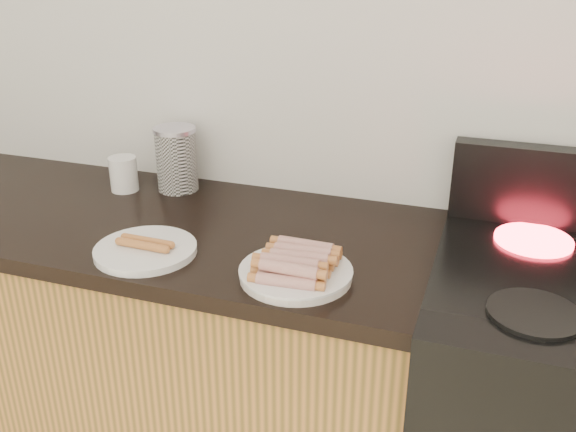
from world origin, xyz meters
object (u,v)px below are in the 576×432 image
(main_plate, at_px, (296,275))
(mug, at_px, (124,174))
(canister, at_px, (177,159))
(side_plate, at_px, (146,250))

(main_plate, relative_size, mug, 2.45)
(canister, bearing_deg, main_plate, -38.43)
(side_plate, bearing_deg, canister, 107.25)
(side_plate, bearing_deg, main_plate, 0.57)
(side_plate, height_order, mug, mug)
(side_plate, xyz_separation_m, mug, (-0.26, 0.33, 0.04))
(main_plate, xyz_separation_m, canister, (-0.49, 0.39, 0.08))
(main_plate, height_order, side_plate, same)
(main_plate, distance_m, side_plate, 0.37)
(side_plate, distance_m, canister, 0.42)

